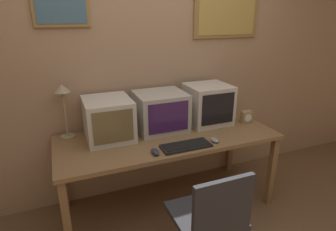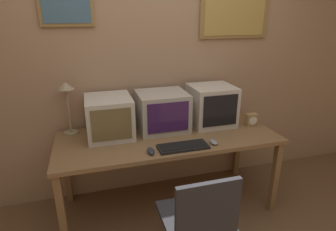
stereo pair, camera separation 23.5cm
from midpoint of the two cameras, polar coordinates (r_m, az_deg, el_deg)
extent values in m
cube|color=tan|center=(2.80, -5.91, 9.70)|extent=(8.00, 0.05, 2.60)
cube|color=olive|center=(3.05, 9.57, 19.16)|extent=(0.74, 0.02, 0.41)
cube|color=#B79347|center=(3.03, 9.70, 19.15)|extent=(0.65, 0.01, 0.35)
cube|color=olive|center=(2.61, -23.66, 20.40)|extent=(0.44, 0.02, 0.39)
cube|color=#42667F|center=(2.60, -23.66, 20.41)|extent=(0.39, 0.01, 0.33)
cube|color=olive|center=(2.56, -2.63, -4.50)|extent=(1.98, 0.79, 0.04)
cube|color=olive|center=(2.35, -22.74, -19.51)|extent=(0.06, 0.06, 0.72)
cube|color=olive|center=(2.90, 18.09, -10.80)|extent=(0.06, 0.06, 0.72)
cube|color=olive|center=(2.94, -22.88, -11.09)|extent=(0.06, 0.06, 0.72)
cube|color=olive|center=(3.39, 10.64, -5.46)|extent=(0.06, 0.06, 0.72)
cube|color=beige|center=(2.53, -14.68, -0.68)|extent=(0.40, 0.44, 0.36)
cube|color=brown|center=(2.32, -13.90, -2.33)|extent=(0.33, 0.01, 0.27)
cube|color=#B7B2A8|center=(2.64, -4.11, 0.84)|extent=(0.46, 0.41, 0.36)
cube|color=#3D1E56|center=(2.45, -2.59, -0.49)|extent=(0.37, 0.01, 0.27)
cube|color=beige|center=(2.81, 5.69, 2.31)|extent=(0.41, 0.39, 0.39)
cube|color=black|center=(2.65, 7.67, 1.25)|extent=(0.34, 0.01, 0.30)
cube|color=black|center=(2.34, 0.77, -6.25)|extent=(0.42, 0.17, 0.02)
cube|color=black|center=(2.33, 0.78, -5.97)|extent=(0.39, 0.14, 0.00)
ellipsoid|color=gray|center=(2.45, 6.75, -5.02)|extent=(0.06, 0.10, 0.03)
ellipsoid|color=#282D3D|center=(2.24, -5.68, -7.38)|extent=(0.06, 0.12, 0.04)
cube|color=#A38456|center=(2.91, 13.41, -0.30)|extent=(0.11, 0.06, 0.12)
cylinder|color=white|center=(2.89, 13.79, -0.52)|extent=(0.08, 0.01, 0.08)
cylinder|color=tan|center=(2.71, -22.01, -4.00)|extent=(0.13, 0.13, 0.02)
cylinder|color=tan|center=(2.64, -22.61, 0.27)|extent=(0.02, 0.02, 0.41)
cone|color=tan|center=(2.58, -23.29, 5.07)|extent=(0.14, 0.14, 0.06)
cube|color=#2D2D33|center=(2.07, 4.11, -19.70)|extent=(0.44, 0.44, 0.04)
cube|color=#2D2D33|center=(1.79, 7.30, -18.18)|extent=(0.41, 0.04, 0.39)
camera|label=1|loc=(0.12, -92.71, -0.99)|focal=30.00mm
camera|label=2|loc=(0.12, 87.29, 0.99)|focal=30.00mm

